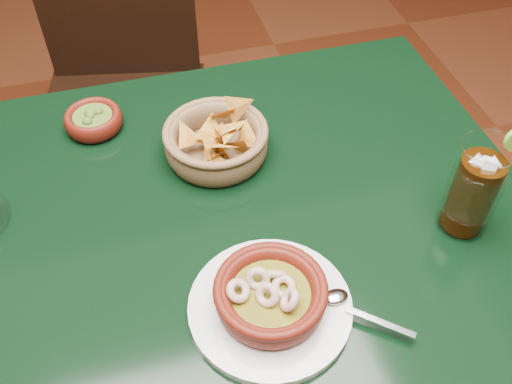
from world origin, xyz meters
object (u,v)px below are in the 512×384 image
object	(u,v)px
dining_chair	(123,88)
chip_basket	(216,142)
shrimp_plate	(271,298)
cola_drink	(474,189)
dining_table	(174,263)

from	to	relation	value
dining_chair	chip_basket	xyz separation A→B (m)	(0.14, -0.57, 0.27)
shrimp_plate	cola_drink	bearing A→B (deg)	11.27
cola_drink	shrimp_plate	bearing A→B (deg)	-168.73
dining_chair	shrimp_plate	xyz separation A→B (m)	(0.14, -0.89, 0.27)
dining_table	cola_drink	world-z (taller)	cola_drink
shrimp_plate	cola_drink	distance (m)	0.34
chip_basket	dining_table	bearing A→B (deg)	-129.59
dining_table	dining_chair	bearing A→B (deg)	92.14
dining_table	chip_basket	size ratio (longest dim) A/B	5.63
dining_chair	cola_drink	distance (m)	1.01
dining_table	shrimp_plate	bearing A→B (deg)	-58.55
shrimp_plate	dining_table	bearing A→B (deg)	121.45
cola_drink	dining_chair	bearing A→B (deg)	119.73
dining_chair	cola_drink	bearing A→B (deg)	-60.27
cola_drink	dining_table	bearing A→B (deg)	164.94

